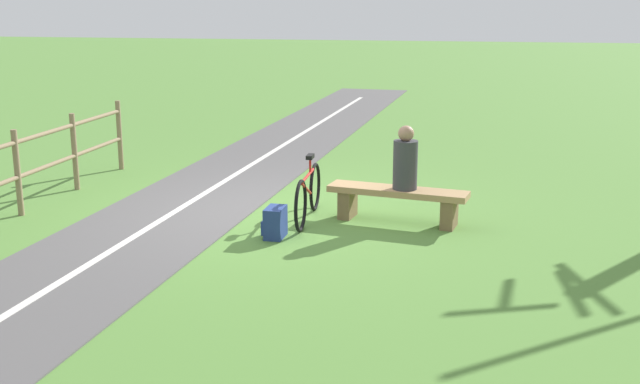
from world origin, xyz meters
The scene contains 5 objects.
ground_plane centered at (0.00, 0.00, 0.00)m, with size 80.00×80.00×0.00m, color #548438.
bench centered at (-1.67, 0.19, 0.31)m, with size 1.81×0.70×0.44m.
person_seated centered at (-1.76, 0.20, 0.80)m, with size 0.36×0.36×0.80m.
bicycle centered at (-0.55, 0.31, 0.34)m, with size 0.08×1.63×0.83m.
backpack centered at (-0.30, 1.10, 0.18)m, with size 0.26×0.35×0.37m.
Camera 1 is at (-2.46, 9.83, 2.82)m, focal length 44.29 mm.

